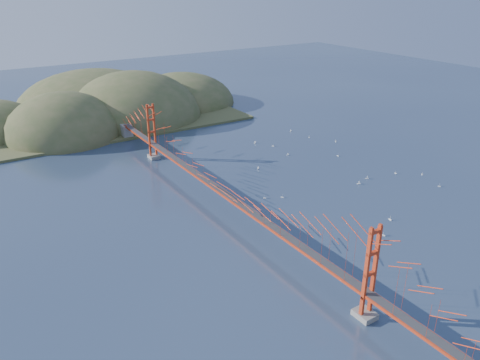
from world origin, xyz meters
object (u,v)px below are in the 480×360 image
bridge (226,173)px  sailboat_2 (359,183)px  sailboat_0 (390,219)px  sailboat_1 (367,178)px

bridge → sailboat_2: (26.66, -3.33, -6.85)m
sailboat_2 → sailboat_0: bearing=-115.8°
sailboat_0 → sailboat_2: (6.13, 12.70, -0.00)m
bridge → sailboat_2: bridge is taller
bridge → sailboat_0: bearing=-38.0°
sailboat_2 → sailboat_1: bearing=16.2°
sailboat_1 → sailboat_2: sailboat_2 is taller
bridge → sailboat_2: 27.73m
sailboat_1 → sailboat_2: bearing=-163.8°
bridge → sailboat_1: (29.76, -2.43, -6.85)m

